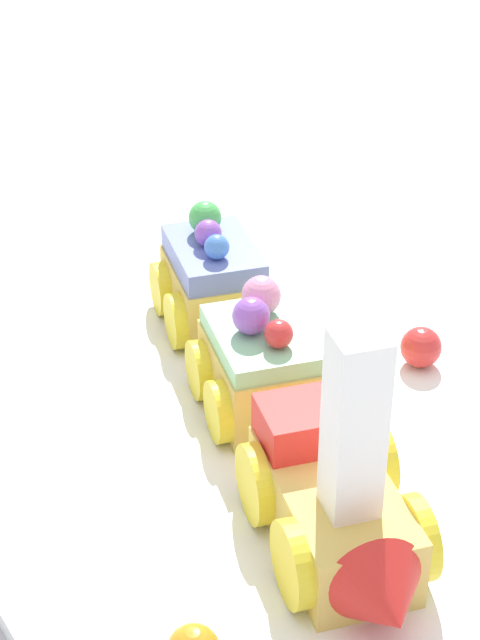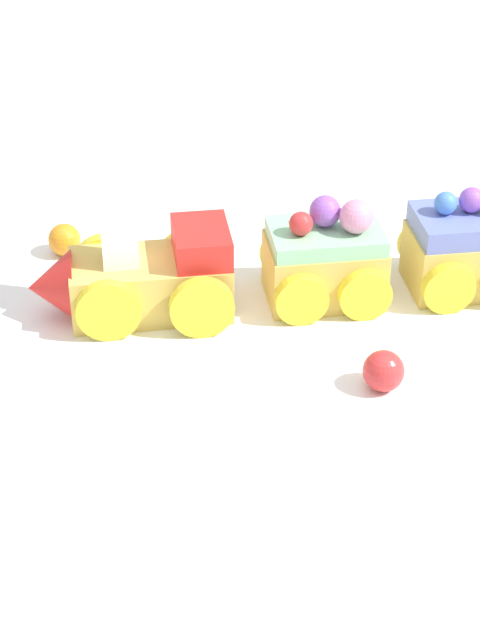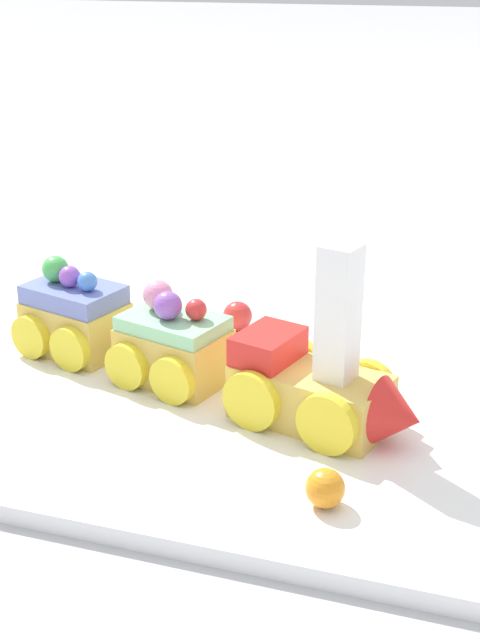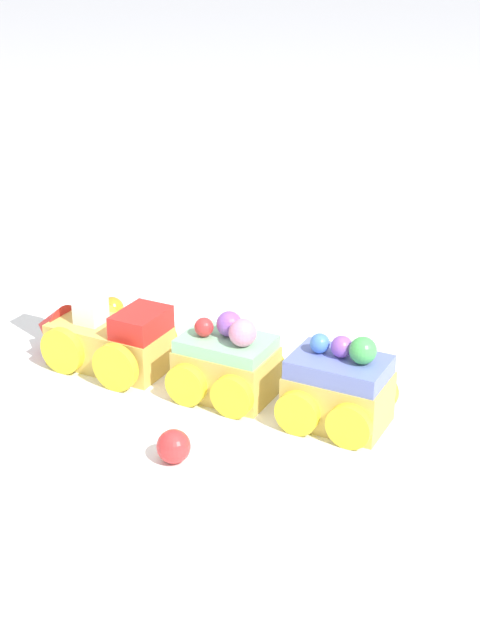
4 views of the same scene
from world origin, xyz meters
The scene contains 6 objects.
ground_plane centered at (0.00, 0.00, 0.00)m, with size 10.00×10.00×0.00m, color #B2B2B7.
display_board centered at (0.00, 0.00, 0.01)m, with size 0.82×0.37×0.01m, color white.
cake_train_locomotive centered at (0.08, -0.04, 0.04)m, with size 0.13×0.09×0.12m.
cake_car_mint centered at (-0.03, -0.01, 0.04)m, with size 0.09×0.08×0.07m.
cake_car_blueberry centered at (-0.12, 0.01, 0.04)m, with size 0.09×0.08×0.07m.
gumball_red centered at (-0.02, 0.09, 0.02)m, with size 0.02×0.02×0.02m, color red.
Camera 1 is at (0.36, -0.27, 0.36)m, focal length 60.00 mm.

